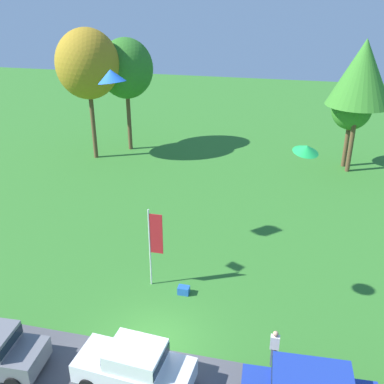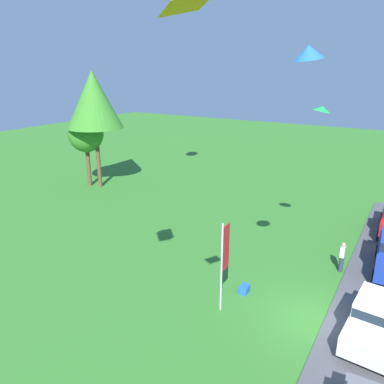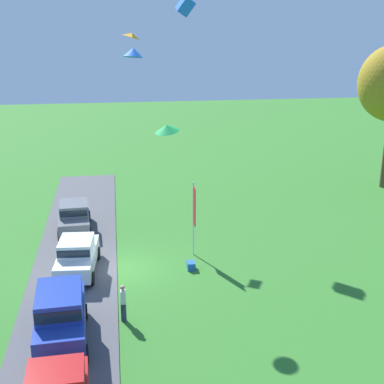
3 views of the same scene
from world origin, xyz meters
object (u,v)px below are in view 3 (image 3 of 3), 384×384
object	(u,v)px
car_sedan_near_entrance	(74,216)
car_sedan_far_end	(77,254)
kite_box_topmost	(185,6)
kite_delta_low_drifter	(167,128)
person_watching_sky	(123,303)
cooler_box	(191,265)
kite_diamond_mid_center	(132,35)
kite_delta_high_right	(133,52)
flag_banner	(194,211)
car_suv_by_flagpole	(60,314)

from	to	relation	value
car_sedan_near_entrance	car_sedan_far_end	size ratio (longest dim) A/B	0.99
kite_box_topmost	kite_delta_low_drifter	bearing A→B (deg)	-10.43
car_sedan_far_end	kite_box_topmost	world-z (taller)	kite_box_topmost
car_sedan_near_entrance	kite_box_topmost	xyz separation A→B (m)	(-3.35, 7.37, 12.26)
person_watching_sky	cooler_box	bearing A→B (deg)	141.86
car_sedan_far_end	kite_diamond_mid_center	world-z (taller)	kite_diamond_mid_center
car_sedan_far_end	kite_delta_low_drifter	world-z (taller)	kite_delta_low_drifter
car_sedan_near_entrance	kite_delta_high_right	size ratio (longest dim) A/B	4.49
kite_diamond_mid_center	flag_banner	bearing A→B (deg)	19.97
cooler_box	kite_box_topmost	bearing A→B (deg)	173.83
car_suv_by_flagpole	kite_delta_high_right	world-z (taller)	kite_delta_high_right
person_watching_sky	cooler_box	world-z (taller)	person_watching_sky
car_sedan_near_entrance	kite_diamond_mid_center	world-z (taller)	kite_diamond_mid_center
kite_box_topmost	kite_diamond_mid_center	xyz separation A→B (m)	(0.48, -3.37, -1.73)
kite_box_topmost	kite_diamond_mid_center	size ratio (longest dim) A/B	1.26
car_sedan_far_end	kite_diamond_mid_center	distance (m)	14.09
car_suv_by_flagpole	person_watching_sky	bearing A→B (deg)	117.51
kite_delta_low_drifter	kite_diamond_mid_center	xyz separation A→B (m)	(-14.08, -0.69, 3.06)
cooler_box	kite_delta_low_drifter	xyz separation A→B (m)	(5.01, -1.65, 8.31)
kite_delta_high_right	kite_diamond_mid_center	distance (m)	7.24
flag_banner	kite_delta_high_right	xyz separation A→B (m)	(-0.31, -2.97, 8.26)
car_sedan_far_end	car_suv_by_flagpole	xyz separation A→B (m)	(6.27, -0.27, 0.25)
kite_diamond_mid_center	car_sedan_far_end	bearing A→B (deg)	-21.87
person_watching_sky	kite_delta_low_drifter	bearing A→B (deg)	77.85
cooler_box	kite_box_topmost	xyz separation A→B (m)	(-9.55, 1.03, 13.10)
kite_box_topmost	kite_delta_low_drifter	xyz separation A→B (m)	(14.56, -2.68, -4.79)
cooler_box	flag_banner	bearing A→B (deg)	165.83
flag_banner	car_sedan_near_entrance	bearing A→B (deg)	-124.67
cooler_box	kite_delta_high_right	xyz separation A→B (m)	(-1.86, -2.58, 10.75)
car_sedan_far_end	kite_box_topmost	xyz separation A→B (m)	(-9.17, 6.86, 12.26)
flag_banner	kite_box_topmost	distance (m)	13.31
person_watching_sky	kite_delta_high_right	bearing A→B (deg)	170.98
car_suv_by_flagpole	flag_banner	world-z (taller)	flag_banner
car_suv_by_flagpole	car_sedan_near_entrance	bearing A→B (deg)	-178.87
cooler_box	kite_box_topmost	distance (m)	16.25
car_sedan_near_entrance	kite_box_topmost	bearing A→B (deg)	114.40
kite_delta_high_right	kite_diamond_mid_center	size ratio (longest dim) A/B	1.23
flag_banner	kite_box_topmost	world-z (taller)	kite_box_topmost
flag_banner	kite_box_topmost	size ratio (longest dim) A/B	4.14
car_sedan_far_end	kite_diamond_mid_center	xyz separation A→B (m)	(-8.69, 3.49, 10.53)
kite_delta_high_right	cooler_box	bearing A→B (deg)	54.16
cooler_box	kite_diamond_mid_center	world-z (taller)	kite_diamond_mid_center
cooler_box	kite_box_topmost	world-z (taller)	kite_box_topmost
car_sedan_near_entrance	cooler_box	xyz separation A→B (m)	(6.21, 6.34, -0.84)
car_sedan_near_entrance	person_watching_sky	distance (m)	11.14
cooler_box	kite_diamond_mid_center	xyz separation A→B (m)	(-9.07, -2.34, 11.37)
car_sedan_near_entrance	kite_delta_low_drifter	distance (m)	14.27
car_sedan_far_end	flag_banner	distance (m)	6.54
car_sedan_near_entrance	kite_diamond_mid_center	bearing A→B (deg)	125.61
cooler_box	kite_delta_high_right	size ratio (longest dim) A/B	0.56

